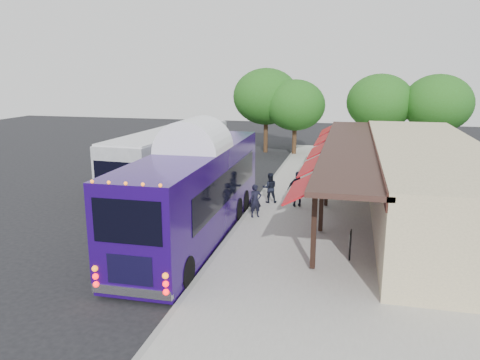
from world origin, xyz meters
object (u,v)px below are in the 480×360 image
Objects in this scene: ped_a at (256,201)px; ped_d at (324,174)px; city_bus at (172,155)px; ped_c at (298,189)px; ped_b at (270,188)px; sign_board at (350,241)px; coach_bus at (195,187)px.

ped_d is (2.80, 6.76, 0.01)m from ped_a.
city_bus reaches higher than ped_c.
ped_b is at bearing 62.87° from ped_d.
ped_a is 1.40× the size of sign_board.
ped_c is 1.13× the size of ped_d.
ped_d is at bearing 62.63° from coach_bus.
ped_b is at bearing -21.23° from city_bus.
coach_bus is at bearing 39.47° from ped_c.
ped_d is (4.85, 9.55, -1.22)m from coach_bus.
city_bus reaches higher than ped_d.
ped_b is at bearing -27.90° from ped_c.
ped_d is 1.42× the size of sign_board.
sign_board is at bearing -76.33° from ped_a.
city_bus is at bearing 106.58° from ped_a.
ped_a is at bearing 139.66° from sign_board.
coach_bus is 7.95× the size of ped_b.
city_bus reaches higher than ped_b.
coach_bus is 7.87× the size of ped_d.
coach_bus is at bearing 68.00° from ped_d.
ped_b is at bearing 66.86° from coach_bus.
ped_a is 0.98× the size of ped_d.
ped_c is (8.16, -3.40, -0.84)m from city_bus.
ped_a is at bearing 38.65° from ped_c.
ped_a is 0.87× the size of ped_c.
ped_b is (0.22, 2.64, 0.00)m from ped_a.
ped_a is 7.32m from ped_d.
ped_c is 1.61× the size of sign_board.
coach_bus reaches higher than ped_a.
ped_a is 2.65m from ped_b.
coach_bus reaches higher than ped_b.
coach_bus is 9.51m from city_bus.
ped_c is (1.75, 2.25, 0.12)m from ped_a.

